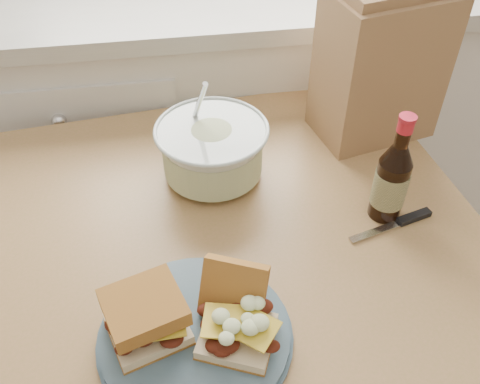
{
  "coord_description": "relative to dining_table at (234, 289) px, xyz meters",
  "views": [
    {
      "loc": [
        -0.24,
        0.32,
        1.48
      ],
      "look_at": [
        -0.14,
        0.98,
        0.85
      ],
      "focal_mm": 40.0,
      "sensor_mm": 36.0,
      "label": 1
    }
  ],
  "objects": [
    {
      "name": "cabinet_run",
      "position": [
        0.16,
        0.78,
        -0.18
      ],
      "size": [
        2.5,
        0.64,
        0.94
      ],
      "color": "white",
      "rests_on": "ground"
    },
    {
      "name": "dining_table",
      "position": [
        0.0,
        0.0,
        0.0
      ],
      "size": [
        1.01,
        1.01,
        0.77
      ],
      "rotation": [
        0.0,
        0.0,
        0.11
      ],
      "color": "#B17E53",
      "rests_on": "ground"
    },
    {
      "name": "plate",
      "position": [
        -0.08,
        -0.16,
        0.12
      ],
      "size": [
        0.28,
        0.28,
        0.02
      ],
      "primitive_type": "cylinder",
      "color": "#476172",
      "rests_on": "dining_table"
    },
    {
      "name": "sandwich_left",
      "position": [
        -0.15,
        -0.15,
        0.17
      ],
      "size": [
        0.13,
        0.13,
        0.08
      ],
      "rotation": [
        0.0,
        0.0,
        0.31
      ],
      "color": "beige",
      "rests_on": "plate"
    },
    {
      "name": "sandwich_right",
      "position": [
        -0.02,
        -0.17,
        0.16
      ],
      "size": [
        0.13,
        0.17,
        0.09
      ],
      "rotation": [
        0.0,
        0.0,
        -0.41
      ],
      "color": "beige",
      "rests_on": "plate"
    },
    {
      "name": "coleslaw_bowl",
      "position": [
        -0.01,
        0.2,
        0.17
      ],
      "size": [
        0.22,
        0.22,
        0.22
      ],
      "color": "silver",
      "rests_on": "dining_table"
    },
    {
      "name": "beer_bottle",
      "position": [
        0.29,
        0.05,
        0.19
      ],
      "size": [
        0.06,
        0.06,
        0.22
      ],
      "rotation": [
        0.0,
        0.0,
        0.43
      ],
      "color": "black",
      "rests_on": "dining_table"
    },
    {
      "name": "knife",
      "position": [
        0.32,
        0.02,
        0.12
      ],
      "size": [
        0.17,
        0.06,
        0.01
      ],
      "rotation": [
        0.0,
        0.0,
        0.27
      ],
      "color": "silver",
      "rests_on": "dining_table"
    },
    {
      "name": "paper_bag",
      "position": [
        0.35,
        0.31,
        0.27
      ],
      "size": [
        0.26,
        0.2,
        0.31
      ],
      "primitive_type": "cube",
      "rotation": [
        0.0,
        0.0,
        0.22
      ],
      "color": "olive",
      "rests_on": "dining_table"
    }
  ]
}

